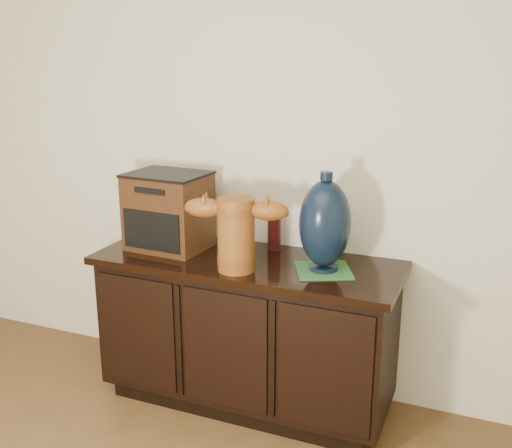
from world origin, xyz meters
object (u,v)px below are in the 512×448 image
at_px(terracotta_vessel, 236,230).
at_px(tv_radio, 169,211).
at_px(spray_can, 274,231).
at_px(sideboard, 247,330).
at_px(lamp_base, 325,224).

xyz_separation_m(terracotta_vessel, tv_radio, (-0.44, 0.17, 0.00)).
bearing_deg(spray_can, sideboard, -109.27).
xyz_separation_m(terracotta_vessel, lamp_base, (0.37, 0.14, 0.03)).
relative_size(sideboard, lamp_base, 3.28).
xyz_separation_m(sideboard, lamp_base, (0.38, -0.01, 0.59)).
bearing_deg(tv_radio, sideboard, 1.15).
bearing_deg(lamp_base, tv_radio, 177.78).
relative_size(lamp_base, spray_can, 2.30).
relative_size(tv_radio, lamp_base, 0.89).
height_order(tv_radio, spray_can, tv_radio).
bearing_deg(tv_radio, lamp_base, 1.28).
xyz_separation_m(lamp_base, spray_can, (-0.31, 0.20, -0.12)).
bearing_deg(terracotta_vessel, spray_can, 69.67).
xyz_separation_m(terracotta_vessel, spray_can, (0.05, 0.34, -0.09)).
xyz_separation_m(sideboard, terracotta_vessel, (0.02, -0.15, 0.56)).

